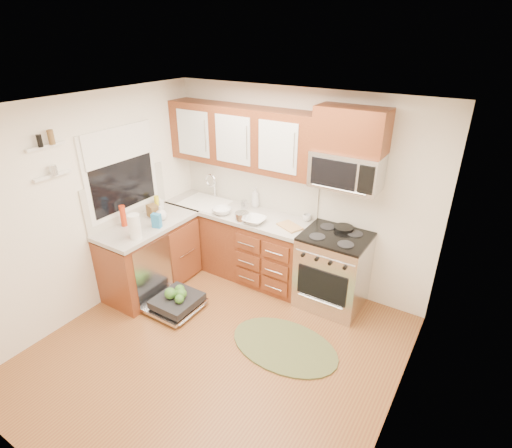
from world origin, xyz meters
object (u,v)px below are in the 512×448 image
Objects in this scene: dishwasher at (175,302)px; cutting_board at (290,226)px; stock_pot at (242,216)px; paper_towel_roll at (135,227)px; bowl_b at (222,211)px; sink at (205,211)px; cup at (307,218)px; microwave at (347,170)px; skillet at (344,228)px; upper_cabinets at (241,137)px; bowl_a at (254,220)px; range at (333,270)px; rug at (284,346)px.

cutting_board is at bearing 48.13° from dishwasher.
paper_towel_roll reaches higher than stock_pot.
cutting_board is 1.21× the size of bowl_b.
sink is 0.49m from bowl_b.
cutting_board is at bearing -109.19° from cup.
skillet is at bearing 71.17° from microwave.
upper_cabinets is 1.05m from bowl_a.
skillet is 0.50m from cup.
range is 1.95m from dishwasher.
dishwasher is at bearing -128.14° from cup.
paper_towel_roll reaches higher than dishwasher.
sink is 2.08× the size of cutting_board.
dishwasher is at bearing -111.60° from stock_pot.
paper_towel_roll is at bearing -134.76° from cup.
sink is at bearing -176.15° from microwave.
microwave is at bearing 39.07° from dishwasher.
microwave is at bearing 3.85° from sink.
upper_cabinets reaches higher than stock_pot.
range is at bearing 10.16° from bowl_a.
sink is 2.68× the size of skillet.
rug is 4.32× the size of bowl_a.
rug is at bearing -96.38° from range.
stock_pot is at bearing -170.17° from range.
microwave is 0.88m from cup.
upper_cabinets reaches higher than cup.
dishwasher is (-1.54, -1.13, -0.38)m from range.
bowl_b reaches higher than skillet.
range is 0.74m from cutting_board.
cutting_board is at bearing -163.19° from microwave.
skillet is at bearing 83.90° from range.
stock_pot is 0.81m from cup.
bowl_a is (0.54, 0.95, 0.86)m from dishwasher.
stock_pot is at bearing 68.40° from dishwasher.
bowl_b reaches higher than dishwasher.
bowl_b is at bearing 68.17° from paper_towel_roll.
bowl_b is (-1.50, -0.18, 0.49)m from range.
range is at bearing -90.00° from microwave.
cup reaches higher than sink.
range is 3.41× the size of bowl_a.
bowl_a is at bearing -39.05° from upper_cabinets.
microwave is 1.41m from stock_pot.
bowl_a is 0.66m from cup.
microwave reaches higher than cup.
stock_pot is at bearing 143.78° from rug.
upper_cabinets is 1.21m from sink.
upper_cabinets is 2.70× the size of microwave.
rug is at bearing -41.88° from bowl_a.
stock_pot is 0.63× the size of bowl_a.
upper_cabinets is 2.53m from rug.
microwave is 1.28m from bowl_a.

